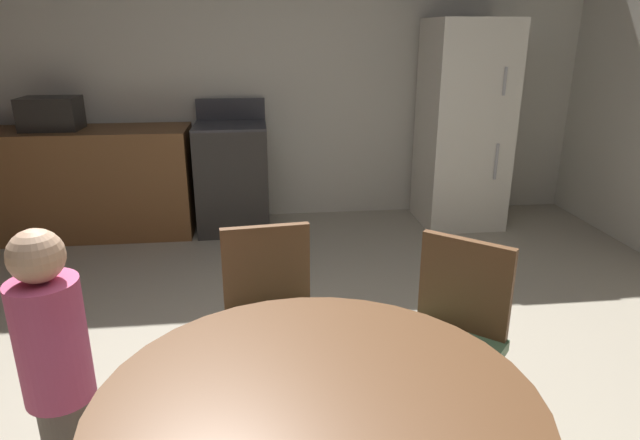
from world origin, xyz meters
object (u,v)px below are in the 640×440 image
(oven_range, at_px, (233,177))
(microwave, at_px, (51,114))
(chair_north, at_px, (271,316))
(refrigerator, at_px, (463,125))
(person_child, at_px, (58,376))
(chair_northeast, at_px, (451,334))

(oven_range, distance_m, microwave, 1.52)
(oven_range, bearing_deg, chair_north, -84.31)
(refrigerator, distance_m, person_child, 3.86)
(oven_range, bearing_deg, refrigerator, -1.53)
(chair_north, bearing_deg, chair_northeast, 66.31)
(refrigerator, relative_size, person_child, 1.61)
(chair_northeast, distance_m, person_child, 1.44)
(chair_northeast, bearing_deg, refrigerator, -159.50)
(microwave, relative_size, chair_north, 0.51)
(refrigerator, relative_size, chair_northeast, 2.02)
(microwave, bearing_deg, chair_northeast, -49.43)
(oven_range, relative_size, chair_north, 1.26)
(chair_northeast, bearing_deg, chair_north, -66.31)
(refrigerator, xyz_separation_m, chair_northeast, (-1.04, -2.73, -0.38))
(oven_range, distance_m, chair_north, 2.57)
(chair_northeast, bearing_deg, microwave, -98.01)
(oven_range, distance_m, refrigerator, 2.05)
(chair_northeast, distance_m, chair_north, 0.75)
(oven_range, height_order, person_child, oven_range)
(chair_northeast, xyz_separation_m, person_child, (-1.42, -0.23, 0.08))
(person_child, bearing_deg, chair_northeast, 39.31)
(oven_range, height_order, refrigerator, refrigerator)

